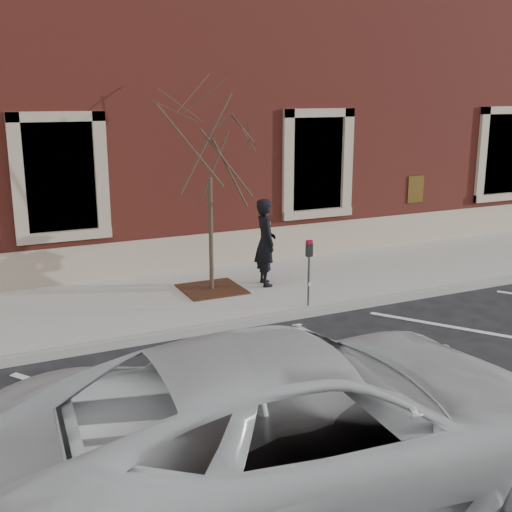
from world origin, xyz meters
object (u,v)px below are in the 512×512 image
sapling (209,146)px  white_truck (304,425)px  man (265,242)px  parking_meter (309,261)px

sapling → white_truck: (-1.66, -6.74, -2.20)m
man → sapling: sapling is taller
man → parking_meter: bearing=-165.6°
white_truck → man: bearing=-19.8°
man → sapling: bearing=93.4°
parking_meter → white_truck: bearing=-109.8°
sapling → white_truck: 7.28m
sapling → man: bearing=-6.5°
parking_meter → white_truck: size_ratio=0.20×
white_truck → sapling: bearing=-10.6°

